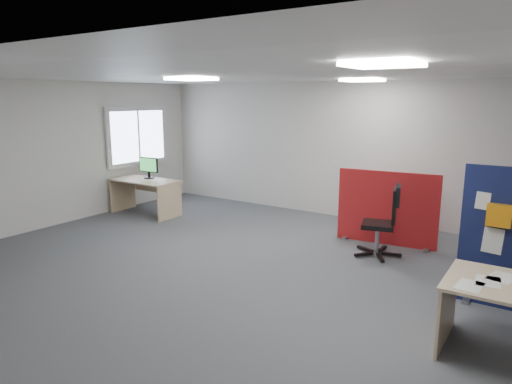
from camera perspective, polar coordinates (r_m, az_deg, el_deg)
The scene contains 10 objects.
floor at distance 6.46m, azimuth -0.19°, elevation -9.97°, with size 9.00×9.00×0.00m, color #505358.
ceiling at distance 6.01m, azimuth -0.21°, elevation 14.69°, with size 9.00×7.00×0.02m, color white.
wall_back at distance 9.18m, azimuth 12.05°, elevation 4.99°, with size 9.00×0.02×2.70m, color silver.
wall_left at distance 9.35m, azimuth -23.89°, elevation 4.35°, with size 0.02×7.00×2.70m, color silver.
window at distance 10.48m, azimuth -14.56°, elevation 6.78°, with size 0.06×1.70×1.30m.
ceiling_lights at distance 6.41m, azimuth 5.77°, elevation 14.19°, with size 4.10×4.10×0.04m.
red_divider at distance 7.78m, azimuth 16.04°, elevation -2.04°, with size 1.62×0.30×1.22m.
second_desk at distance 9.72m, azimuth -13.54°, elevation 0.46°, with size 1.44×0.72×0.73m.
monitor_second at distance 9.78m, azimuth -13.27°, elevation 3.08°, with size 0.49×0.22×0.44m.
office_chair at distance 7.16m, azimuth 15.95°, elevation -3.01°, with size 0.73×0.70×1.10m.
Camera 1 is at (3.33, -4.99, 2.39)m, focal length 32.00 mm.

